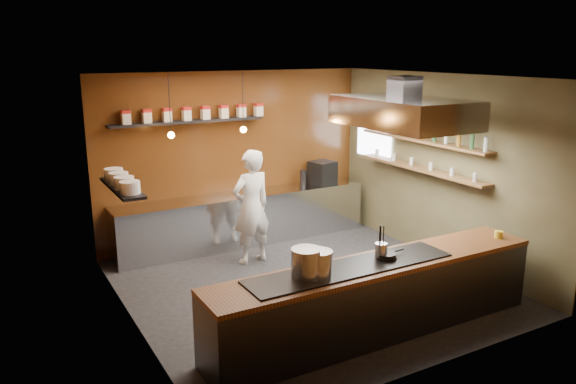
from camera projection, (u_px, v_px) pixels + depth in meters
floor at (308, 286)px, 8.20m from camera, size 5.00×5.00×0.00m
back_wall at (235, 157)px, 9.94m from camera, size 5.00×0.00×5.00m
left_wall at (129, 211)px, 6.64m from camera, size 0.00×5.00×5.00m
right_wall at (441, 168)px, 9.02m from camera, size 0.00×5.00×5.00m
ceiling at (310, 77)px, 7.46m from camera, size 5.00×5.00×0.00m
window_pane at (374, 131)px, 10.33m from camera, size 0.00×1.00×1.00m
prep_counter at (244, 218)px, 9.92m from camera, size 4.60×0.65×0.90m
pass_counter at (377, 298)px, 6.74m from camera, size 4.40×0.72×0.94m
tin_shelf at (188, 122)px, 9.22m from camera, size 2.60×0.26×0.04m
plate_shelf at (122, 188)px, 7.55m from camera, size 0.30×1.40×0.04m
bottle_shelf_upper at (422, 140)px, 9.09m from camera, size 0.26×2.80×0.04m
bottle_shelf_lower at (421, 169)px, 9.21m from camera, size 0.26×2.80×0.04m
extractor_hood at (403, 112)px, 7.86m from camera, size 1.20×2.00×0.72m
pendant_left at (171, 132)px, 8.44m from camera, size 0.10×0.10×0.95m
pendant_right at (243, 126)px, 9.01m from camera, size 0.10×0.10×0.95m
storage_tins at (196, 113)px, 9.26m from camera, size 2.43×0.13×0.22m
plate_stacks at (121, 180)px, 7.53m from camera, size 0.26×1.16×0.16m
bottles at (423, 132)px, 9.06m from camera, size 0.06×2.66×0.24m
wine_glasses at (421, 164)px, 9.19m from camera, size 0.07×2.37×0.13m
stockpot_large at (306, 263)px, 6.11m from camera, size 0.41×0.41×0.33m
stockpot_small at (319, 263)px, 6.15m from camera, size 0.31×0.31×0.29m
utensil_crock at (381, 251)px, 6.66m from camera, size 0.18×0.18×0.19m
frying_pan at (386, 256)px, 6.69m from camera, size 0.43×0.26×0.07m
butter_jar at (499, 234)px, 7.46m from camera, size 0.14×0.14×0.10m
espresso_machine at (322, 173)px, 10.51m from camera, size 0.50×0.49×0.42m
chef at (251, 207)px, 8.91m from camera, size 0.73×0.53×1.85m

